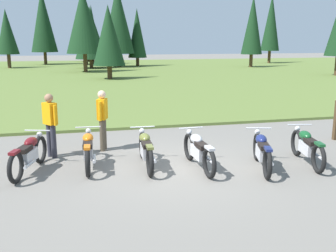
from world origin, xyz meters
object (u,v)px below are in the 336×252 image
rider_checking_bike (50,122)px  rider_near_row_end (102,117)px  motorcycle_navy (262,151)px  motorcycle_british_green (307,147)px  motorcycle_orange (88,150)px  motorcycle_maroon (29,154)px  motorcycle_silver (199,151)px  trail_marker_post (336,120)px  motorcycle_olive (146,149)px

rider_checking_bike → rider_near_row_end: (1.36, 0.34, 0.00)m
motorcycle_navy → motorcycle_british_green: 1.27m
motorcycle_orange → rider_checking_bike: (-0.89, 1.07, 0.51)m
motorcycle_maroon → motorcycle_navy: size_ratio=1.00×
motorcycle_orange → rider_checking_bike: rider_checking_bike is taller
motorcycle_silver → motorcycle_navy: (1.45, -0.39, 0.00)m
motorcycle_orange → trail_marker_post: (7.46, 0.91, 0.17)m
motorcycle_silver → rider_checking_bike: rider_checking_bike is taller
motorcycle_orange → motorcycle_silver: (2.54, -0.71, 0.00)m
motorcycle_orange → motorcycle_maroon: bearing=-177.0°
motorcycle_british_green → motorcycle_silver: bearing=173.9°
motorcycle_maroon → trail_marker_post: size_ratio=1.68×
motorcycle_maroon → rider_near_row_end: size_ratio=1.22×
trail_marker_post → rider_near_row_end: bearing=175.8°
motorcycle_navy → rider_checking_bike: bearing=156.1°
trail_marker_post → rider_checking_bike: bearing=178.9°
motorcycle_british_green → trail_marker_post: trail_marker_post is taller
motorcycle_silver → rider_checking_bike: bearing=152.6°
rider_checking_bike → trail_marker_post: (8.36, -0.16, -0.34)m
motorcycle_maroon → rider_near_row_end: rider_near_row_end is taller
rider_near_row_end → trail_marker_post: rider_near_row_end is taller
motorcycle_olive → rider_near_row_end: 2.00m
motorcycle_silver → motorcycle_british_green: 2.72m
motorcycle_olive → motorcycle_british_green: bearing=-10.0°
motorcycle_olive → motorcycle_silver: size_ratio=1.00×
motorcycle_maroon → motorcycle_orange: same height
motorcycle_maroon → motorcycle_british_green: (6.60, -0.92, 0.00)m
motorcycle_olive → rider_near_row_end: size_ratio=1.26×
motorcycle_orange → trail_marker_post: bearing=7.0°
motorcycle_navy → rider_near_row_end: bearing=144.5°
motorcycle_british_green → motorcycle_navy: bearing=-175.4°
motorcycle_orange → motorcycle_british_green: size_ratio=1.01×
motorcycle_orange → rider_checking_bike: 1.49m
motorcycle_orange → trail_marker_post: size_ratio=1.73×
motorcycle_orange → trail_marker_post: trail_marker_post is taller
motorcycle_silver → trail_marker_post: 5.18m
rider_checking_bike → trail_marker_post: bearing=-1.1°
motorcycle_navy → trail_marker_post: size_ratio=1.68×
motorcycle_orange → rider_checking_bike: size_ratio=1.26×
motorcycle_orange → motorcycle_navy: bearing=-15.4°
motorcycle_orange → motorcycle_silver: 2.64m
rider_near_row_end → motorcycle_navy: bearing=-35.5°
motorcycle_olive → rider_near_row_end: bearing=117.1°
motorcycle_orange → rider_near_row_end: (0.46, 1.42, 0.51)m
motorcycle_silver → motorcycle_british_green: size_ratio=1.01×
motorcycle_silver → trail_marker_post: size_ratio=1.73×
motorcycle_orange → motorcycle_british_green: 5.35m
motorcycle_olive → rider_near_row_end: (-0.88, 1.72, 0.51)m
motorcycle_navy → motorcycle_british_green: same height
trail_marker_post → motorcycle_navy: bearing=-150.0°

